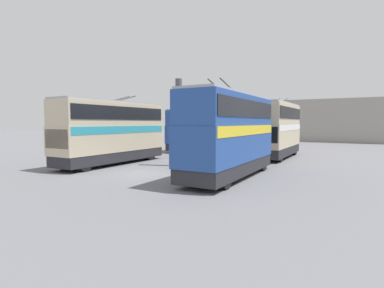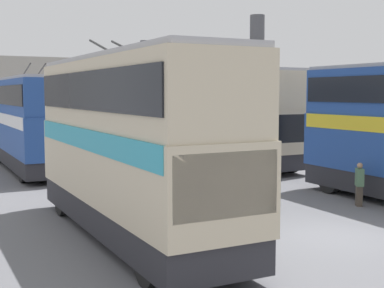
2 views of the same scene
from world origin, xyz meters
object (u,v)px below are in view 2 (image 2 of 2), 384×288
bus_left_far (239,112)px  person_aisle_midway (182,161)px  bus_right_mid (29,118)px  oil_drum (114,172)px  bus_right_near (130,135)px  person_by_left_row (359,183)px

bus_left_far → person_aisle_midway: 6.42m
bus_right_mid → oil_drum: size_ratio=13.22×
bus_left_far → oil_drum: size_ratio=11.15×
bus_right_near → person_aisle_midway: (7.65, -5.34, -1.92)m
bus_left_far → bus_right_near: 15.16m
person_aisle_midway → bus_left_far: bearing=-174.8°
person_aisle_midway → oil_drum: 3.15m
bus_left_far → person_by_left_row: 11.14m
bus_left_far → person_by_left_row: size_ratio=6.05×
oil_drum → person_by_left_row: bearing=-146.7°
bus_left_far → person_aisle_midway: bearing=123.1°
bus_right_mid → person_by_left_row: bearing=-149.1°
bus_right_near → person_by_left_row: bus_right_near is taller
bus_left_far → bus_right_near: (-10.98, 10.45, -0.09)m
person_by_left_row → oil_drum: (9.09, 5.97, -0.39)m
person_aisle_midway → oil_drum: size_ratio=2.11×
oil_drum → bus_right_mid: bearing=26.5°
person_by_left_row → oil_drum: person_by_left_row is taller
bus_right_near → bus_right_mid: bearing=0.0°
bus_right_mid → oil_drum: (-5.43, -2.70, -2.31)m
bus_right_mid → person_by_left_row: (-14.52, -8.68, -1.92)m
bus_left_far → person_aisle_midway: size_ratio=5.28×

